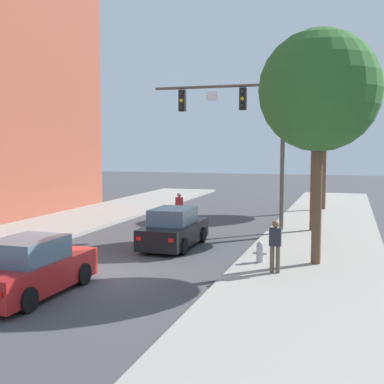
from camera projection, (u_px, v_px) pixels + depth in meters
name	position (u px, v px, depth m)	size (l,w,h in m)	color
ground_plane	(91.00, 277.00, 15.48)	(120.00, 120.00, 0.00)	#424247
sidewalk_right	(303.00, 293.00, 13.51)	(5.00, 60.00, 0.15)	#99968E
traffic_signal_mast	(245.00, 120.00, 23.58)	(6.45, 0.38, 7.50)	#514C47
car_lead_black	(174.00, 229.00, 20.08)	(1.84, 4.24, 1.60)	black
car_following_red	(31.00, 269.00, 13.56)	(1.87, 4.26, 1.60)	#B21E1E
pedestrian_crossing_road	(179.00, 207.00, 26.06)	(0.36, 0.22, 1.64)	brown
pedestrian_sidewalk_right_walker	(275.00, 244.00, 15.35)	(0.36, 0.22, 1.64)	brown
fire_hydrant	(260.00, 252.00, 16.82)	(0.48, 0.24, 0.72)	#B2B2B7
street_tree_nearest	(319.00, 91.00, 16.14)	(3.98, 3.98, 7.72)	brown
street_tree_second	(316.00, 94.00, 22.74)	(3.82, 3.82, 8.29)	brown
street_tree_third	(325.00, 105.00, 30.54)	(4.25, 4.25, 8.63)	brown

